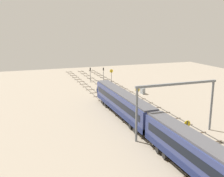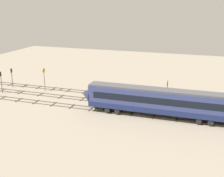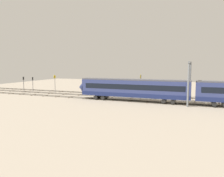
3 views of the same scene
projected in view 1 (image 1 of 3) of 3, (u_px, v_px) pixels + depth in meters
The scene contains 12 objects.
ground_plane at pixel (130, 105), 59.45m from camera, with size 115.95×115.95×0.00m, color gray.
track_near_foreground at pixel (148, 103), 60.92m from camera, with size 99.95×2.40×0.16m.
track_second_near at pixel (130, 105), 59.43m from camera, with size 99.95×2.40×0.16m.
track_with_train at pixel (111, 107), 57.95m from camera, with size 99.95×2.40×0.16m.
train at pixel (151, 124), 40.75m from camera, with size 50.40×3.24×4.80m.
overhead_gantry at pixel (177, 98), 41.74m from camera, with size 0.40×14.40×8.72m.
speed_sign_near_foreground at pixel (111, 75), 77.31m from camera, with size 0.14×1.01×5.06m.
speed_sign_mid_trackside at pixel (137, 98), 51.32m from camera, with size 0.14×0.90×5.85m.
speed_sign_far_trackside at pixel (187, 132), 36.33m from camera, with size 0.14×1.00×4.82m.
signal_light_trackside_approach at pixel (90, 73), 83.03m from camera, with size 0.31×0.32×4.65m.
signal_light_trackside_departure at pixel (103, 72), 85.26m from camera, with size 0.31×0.32×4.29m.
relay_cabinet at pixel (143, 91), 69.37m from camera, with size 1.57×0.73×1.58m.
Camera 1 is at (-52.24, 23.15, 17.32)m, focal length 42.59 mm.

